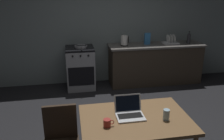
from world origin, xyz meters
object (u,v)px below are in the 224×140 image
at_px(stove_oven, 81,68).
at_px(drinking_glass, 166,115).
at_px(cereal_box, 147,39).
at_px(bottle, 189,38).
at_px(chair, 61,139).
at_px(coffee_mug, 107,123).
at_px(dining_table, 135,123).
at_px(dish_rack, 171,42).
at_px(laptop, 129,112).
at_px(frying_pan, 81,47).
at_px(electric_kettle, 124,41).

distance_m(stove_oven, drinking_glass, 2.92).
bearing_deg(cereal_box, bottle, -4.15).
height_order(chair, coffee_mug, chair).
bearing_deg(chair, cereal_box, 70.67).
bearing_deg(dining_table, stove_oven, 100.47).
relative_size(drinking_glass, dish_rack, 0.37).
bearing_deg(bottle, dining_table, -126.99).
distance_m(chair, laptop, 0.84).
xyz_separation_m(stove_oven, coffee_mug, (0.15, -2.80, 0.31)).
height_order(frying_pan, cereal_box, cereal_box).
height_order(dining_table, coffee_mug, coffee_mug).
xyz_separation_m(stove_oven, electric_kettle, (0.98, 0.00, 0.57)).
xyz_separation_m(dining_table, dish_rack, (1.57, 2.68, 0.31)).
height_order(dining_table, cereal_box, cereal_box).
distance_m(coffee_mug, cereal_box, 3.15).
height_order(stove_oven, electric_kettle, electric_kettle).
relative_size(laptop, coffee_mug, 2.69).
xyz_separation_m(bottle, drinking_glass, (-1.65, -2.73, -0.26)).
bearing_deg(dining_table, drinking_glass, -16.71).
bearing_deg(drinking_glass, electric_kettle, 86.82).
distance_m(laptop, frying_pan, 2.64).
xyz_separation_m(chair, bottle, (2.83, 2.60, 0.53)).
bearing_deg(bottle, electric_kettle, 178.09).
bearing_deg(dish_rack, cereal_box, 177.93).
height_order(drinking_glass, dish_rack, dish_rack).
relative_size(stove_oven, bottle, 3.32).
xyz_separation_m(frying_pan, cereal_box, (1.49, 0.05, 0.10)).
height_order(laptop, cereal_box, cereal_box).
xyz_separation_m(electric_kettle, cereal_box, (0.53, 0.02, 0.02)).
bearing_deg(cereal_box, electric_kettle, -177.85).
bearing_deg(chair, laptop, 17.18).
distance_m(bottle, coffee_mug, 3.62).
distance_m(bottle, frying_pan, 2.45).
height_order(bottle, frying_pan, bottle).
distance_m(dining_table, frying_pan, 2.71).
distance_m(dining_table, chair, 0.86).
distance_m(laptop, drinking_glass, 0.42).
bearing_deg(chair, coffee_mug, -1.45).
height_order(electric_kettle, drinking_glass, electric_kettle).
bearing_deg(frying_pan, bottle, -0.52).
bearing_deg(dish_rack, drinking_glass, -114.05).
height_order(laptop, frying_pan, frying_pan).
height_order(electric_kettle, frying_pan, electric_kettle).
height_order(laptop, dish_rack, dish_rack).
xyz_separation_m(dining_table, drinking_glass, (0.33, -0.10, 0.13)).
relative_size(dining_table, cereal_box, 4.85).
xyz_separation_m(laptop, drinking_glass, (0.39, -0.16, 0.02)).
xyz_separation_m(dining_table, electric_kettle, (0.49, 2.68, 0.38)).
bearing_deg(drinking_glass, laptop, 157.85).
bearing_deg(chair, frying_pan, 97.35).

